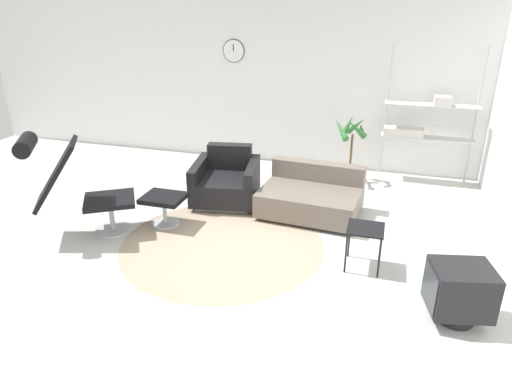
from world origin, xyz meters
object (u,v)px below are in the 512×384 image
at_px(lounge_chair, 69,179).
at_px(ottoman, 164,203).
at_px(couch_low, 311,197).
at_px(side_table, 365,233).
at_px(crt_television, 459,292).
at_px(armchair_red, 226,183).
at_px(potted_plant, 350,155).
at_px(shelf_unit, 422,122).

height_order(lounge_chair, ottoman, lounge_chair).
bearing_deg(couch_low, ottoman, 31.07).
distance_m(side_table, crt_television, 1.10).
xyz_separation_m(ottoman, side_table, (2.51, -0.31, 0.11)).
bearing_deg(crt_television, side_table, 39.83).
bearing_deg(lounge_chair, side_table, 62.22).
bearing_deg(armchair_red, potted_plant, -150.37).
height_order(ottoman, couch_low, couch_low).
bearing_deg(couch_low, lounge_chair, 33.04).
height_order(ottoman, crt_television, crt_television).
bearing_deg(side_table, shelf_unit, 78.49).
relative_size(crt_television, shelf_unit, 0.29).
xyz_separation_m(armchair_red, shelf_unit, (2.61, 1.64, 0.68)).
bearing_deg(ottoman, couch_low, 26.53).
relative_size(armchair_red, potted_plant, 1.00).
relative_size(couch_low, side_table, 2.88).
relative_size(lounge_chair, potted_plant, 1.23).
height_order(side_table, shelf_unit, shelf_unit).
xyz_separation_m(ottoman, couch_low, (1.73, 0.87, -0.08)).
height_order(ottoman, side_table, side_table).
xyz_separation_m(lounge_chair, shelf_unit, (4.01, 3.15, 0.22)).
relative_size(crt_television, potted_plant, 0.58).
bearing_deg(crt_television, potted_plant, 9.16).
relative_size(lounge_chair, couch_low, 0.95).
bearing_deg(armchair_red, crt_television, 136.81).
bearing_deg(crt_television, couch_low, 29.23).
distance_m(lounge_chair, shelf_unit, 5.10).
height_order(couch_low, potted_plant, potted_plant).
bearing_deg(lounge_chair, potted_plant, 101.12).
bearing_deg(side_table, armchair_red, 148.18).
distance_m(armchair_red, side_table, 2.38).
bearing_deg(potted_plant, ottoman, -132.97).
height_order(couch_low, crt_television, couch_low).
height_order(lounge_chair, potted_plant, lounge_chair).
bearing_deg(couch_low, potted_plant, -100.10).
height_order(side_table, potted_plant, potted_plant).
distance_m(side_table, shelf_unit, 3.00).
height_order(lounge_chair, shelf_unit, shelf_unit).
height_order(ottoman, armchair_red, armchair_red).
relative_size(ottoman, armchair_red, 0.49).
bearing_deg(armchair_red, ottoman, 52.80).
relative_size(lounge_chair, side_table, 2.74).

